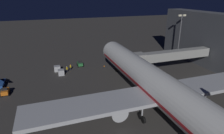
# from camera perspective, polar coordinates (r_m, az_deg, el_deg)

# --- Properties ---
(ground_plane) EXTENTS (320.00, 320.00, 0.00)m
(ground_plane) POSITION_cam_1_polar(r_m,az_deg,el_deg) (48.36, 7.06, -7.11)
(ground_plane) COLOR #383533
(airliner_at_gate) EXTENTS (50.54, 63.93, 18.51)m
(airliner_at_gate) POSITION_cam_1_polar(r_m,az_deg,el_deg) (37.34, 15.04, -6.96)
(airliner_at_gate) COLOR silver
(airliner_at_gate) RESTS_ON ground_plane
(jet_bridge) EXTENTS (25.18, 3.40, 7.17)m
(jet_bridge) POSITION_cam_1_polar(r_m,az_deg,el_deg) (58.60, 15.91, 3.21)
(jet_bridge) COLOR #9E9E99
(jet_bridge) RESTS_ON ground_plane
(apron_floodlight_mast) EXTENTS (2.90, 0.50, 15.95)m
(apron_floodlight_mast) POSITION_cam_1_polar(r_m,az_deg,el_deg) (73.27, 19.33, 9.24)
(apron_floodlight_mast) COLOR #59595E
(apron_floodlight_mast) RESTS_ON ground_plane
(pushback_tug) EXTENTS (1.86, 2.69, 1.95)m
(pushback_tug) POSITION_cam_1_polar(r_m,az_deg,el_deg) (64.93, -9.39, 0.90)
(pushback_tug) COLOR #287038
(pushback_tug) RESTS_ON ground_plane
(belt_loader) EXTENTS (1.96, 8.68, 3.65)m
(belt_loader) POSITION_cam_1_polar(r_m,az_deg,el_deg) (57.85, -29.92, -4.15)
(belt_loader) COLOR #234C9E
(belt_loader) RESTS_ON ground_plane
(baggage_tug_lead) EXTENTS (1.86, 2.74, 1.95)m
(baggage_tug_lead) POSITION_cam_1_polar(r_m,az_deg,el_deg) (52.68, -28.90, -6.34)
(baggage_tug_lead) COLOR orange
(baggage_tug_lead) RESTS_ON ground_plane
(baggage_container_near_belt) EXTENTS (1.67, 1.77, 1.62)m
(baggage_container_near_belt) POSITION_cam_1_polar(r_m,az_deg,el_deg) (59.02, -14.73, -1.53)
(baggage_container_near_belt) COLOR #B7BABF
(baggage_container_near_belt) RESTS_ON ground_plane
(baggage_container_spare) EXTENTS (1.83, 1.76, 1.66)m
(baggage_container_spare) POSITION_cam_1_polar(r_m,az_deg,el_deg) (62.24, -15.81, -0.46)
(baggage_container_spare) COLOR #B7BABF
(baggage_container_spare) RESTS_ON ground_plane
(ground_crew_near_nose_gear) EXTENTS (0.40, 0.40, 1.91)m
(ground_crew_near_nose_gear) POSITION_cam_1_polar(r_m,az_deg,el_deg) (60.55, -13.09, -0.57)
(ground_crew_near_nose_gear) COLOR black
(ground_crew_near_nose_gear) RESTS_ON ground_plane
(ground_crew_marshaller_fwd) EXTENTS (0.40, 0.40, 1.86)m
(ground_crew_marshaller_fwd) POSITION_cam_1_polar(r_m,az_deg,el_deg) (62.11, -12.10, 0.03)
(ground_crew_marshaller_fwd) COLOR black
(ground_crew_marshaller_fwd) RESTS_ON ground_plane
(traffic_cone_nose_port) EXTENTS (0.36, 0.36, 0.55)m
(traffic_cone_nose_port) POSITION_cam_1_polar(r_m,az_deg,el_deg) (65.22, 1.39, 0.79)
(traffic_cone_nose_port) COLOR orange
(traffic_cone_nose_port) RESTS_ON ground_plane
(traffic_cone_nose_starboard) EXTENTS (0.36, 0.36, 0.55)m
(traffic_cone_nose_starboard) POSITION_cam_1_polar(r_m,az_deg,el_deg) (63.88, -2.30, 0.35)
(traffic_cone_nose_starboard) COLOR orange
(traffic_cone_nose_starboard) RESTS_ON ground_plane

